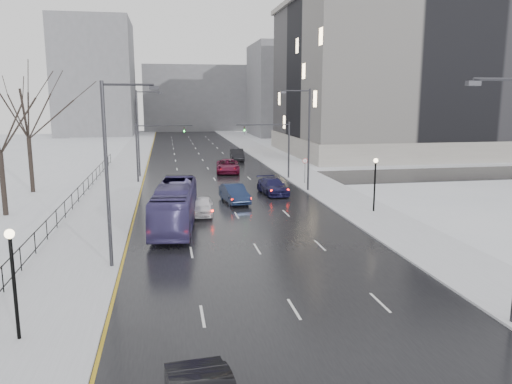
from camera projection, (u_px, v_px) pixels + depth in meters
road at (207, 167)px, 67.25m from camera, size 16.00×150.00×0.04m
cross_road at (215, 181)px, 55.65m from camera, size 130.00×10.00×0.04m
sidewalk_left at (127, 168)px, 65.41m from camera, size 5.00×150.00×0.16m
sidewalk_right at (282, 164)px, 69.07m from camera, size 5.00×150.00×0.16m
park_strip at (50, 170)px, 63.76m from camera, size 14.00×150.00×0.12m
tree_park_d at (6, 216)px, 39.01m from camera, size 8.75×8.75×12.50m
tree_park_e at (33, 193)px, 48.61m from camera, size 9.45×9.45×13.50m
iron_fence at (59, 214)px, 35.81m from camera, size 0.06×70.00×1.30m
streetlight_r_mid at (307, 135)px, 48.30m from camera, size 2.95×0.25×10.00m
streetlight_l_near at (111, 166)px, 26.11m from camera, size 2.95×0.25×10.00m
streetlight_l_far at (140, 129)px, 57.05m from camera, size 2.95×0.25×10.00m
lamppost_l at (13, 268)px, 18.37m from camera, size 0.36×0.36×4.28m
lamppost_r_mid at (375, 177)px, 39.62m from camera, size 0.36×0.36×4.28m
mast_signal_right at (280, 143)px, 56.16m from camera, size 6.10×0.33×6.50m
mast_signal_left at (147, 145)px, 53.61m from camera, size 6.10×0.33×6.50m
no_uturn_sign at (305, 163)px, 52.96m from camera, size 0.60×0.06×2.70m
civic_building at (410, 85)px, 82.88m from camera, size 41.00×31.00×24.80m
bldg_far_right at (301, 90)px, 123.28m from camera, size 24.00×20.00×22.00m
bldg_far_left at (96, 78)px, 123.67m from camera, size 18.00×22.00×28.00m
bldg_far_center at (197, 98)px, 143.64m from camera, size 30.00×18.00×18.00m
bus at (175, 205)px, 35.53m from camera, size 3.73×11.29×3.09m
sedan_center_near at (202, 206)px, 39.29m from camera, size 2.06×4.26×1.40m
sedan_right_near at (234, 194)px, 43.89m from camera, size 2.35×5.06×1.60m
sedan_right_cross at (228, 166)px, 61.45m from camera, size 3.31×6.19×1.66m
sedan_right_far at (273, 186)px, 47.79m from camera, size 2.61×5.39×1.51m
sedan_right_distant at (237, 155)px, 73.09m from camera, size 2.12×5.32×1.72m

